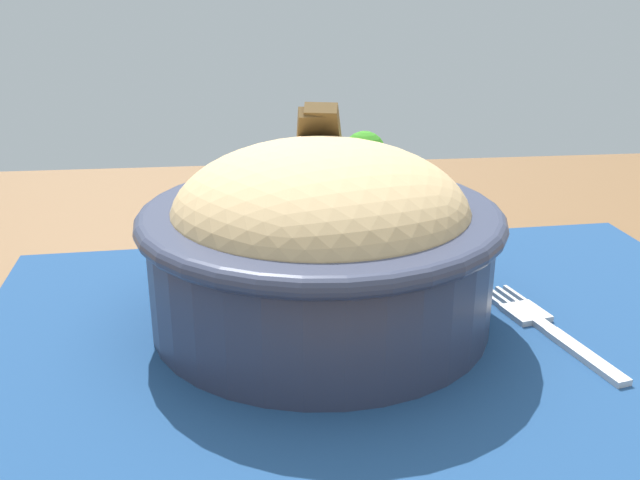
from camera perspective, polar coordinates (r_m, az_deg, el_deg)
table at (r=0.48m, az=1.14°, el=-13.51°), size 1.20×0.79×0.71m
placemat at (r=0.43m, az=4.58°, el=-7.03°), size 0.49×0.33×0.00m
bowl at (r=0.42m, az=-0.00°, el=0.27°), size 0.21×0.21×0.13m
fork at (r=0.45m, az=17.30°, el=-6.52°), size 0.04×0.12×0.00m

